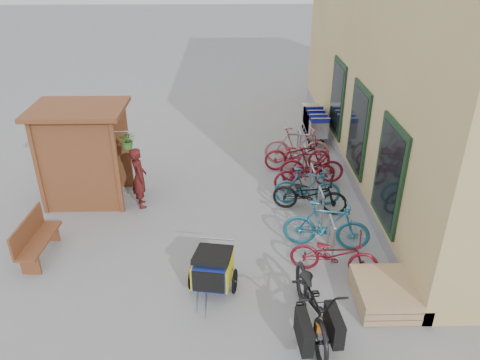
{
  "coord_description": "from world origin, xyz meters",
  "views": [
    {
      "loc": [
        0.29,
        -7.77,
        5.86
      ],
      "look_at": [
        0.5,
        1.5,
        1.0
      ],
      "focal_mm": 35.0,
      "sensor_mm": 36.0,
      "label": 1
    }
  ],
  "objects_px": {
    "bike_1": "(326,225)",
    "bike_5": "(312,165)",
    "bike_4": "(305,172)",
    "bike_6": "(298,154)",
    "bench": "(35,238)",
    "bike_7": "(297,146)",
    "bike_3": "(307,186)",
    "bike_0": "(334,254)",
    "pallet_stack": "(384,293)",
    "person_kiosk": "(139,177)",
    "shopping_carts": "(314,120)",
    "kiosk": "(79,142)",
    "cargo_bike": "(312,302)",
    "child_trailer": "(213,268)",
    "bike_2": "(310,194)"
  },
  "relations": [
    {
      "from": "bench",
      "to": "bike_2",
      "type": "distance_m",
      "value": 6.06
    },
    {
      "from": "shopping_carts",
      "to": "bike_6",
      "type": "bearing_deg",
      "value": -109.89
    },
    {
      "from": "pallet_stack",
      "to": "bike_5",
      "type": "distance_m",
      "value": 4.69
    },
    {
      "from": "bench",
      "to": "bike_4",
      "type": "height_order",
      "value": "bike_4"
    },
    {
      "from": "pallet_stack",
      "to": "child_trailer",
      "type": "bearing_deg",
      "value": 171.62
    },
    {
      "from": "shopping_carts",
      "to": "bike_7",
      "type": "height_order",
      "value": "bike_7"
    },
    {
      "from": "pallet_stack",
      "to": "bike_1",
      "type": "distance_m",
      "value": 1.89
    },
    {
      "from": "person_kiosk",
      "to": "bike_1",
      "type": "bearing_deg",
      "value": -132.5
    },
    {
      "from": "kiosk",
      "to": "cargo_bike",
      "type": "xyz_separation_m",
      "value": [
        4.88,
        -4.44,
        -0.99
      ]
    },
    {
      "from": "kiosk",
      "to": "shopping_carts",
      "type": "xyz_separation_m",
      "value": [
        6.28,
        3.86,
        -0.94
      ]
    },
    {
      "from": "pallet_stack",
      "to": "bike_7",
      "type": "distance_m",
      "value": 5.88
    },
    {
      "from": "pallet_stack",
      "to": "bike_6",
      "type": "xyz_separation_m",
      "value": [
        -0.85,
        5.39,
        0.27
      ]
    },
    {
      "from": "person_kiosk",
      "to": "bike_1",
      "type": "xyz_separation_m",
      "value": [
        4.15,
        -1.83,
        -0.22
      ]
    },
    {
      "from": "person_kiosk",
      "to": "bike_6",
      "type": "relative_size",
      "value": 0.83
    },
    {
      "from": "person_kiosk",
      "to": "bike_0",
      "type": "distance_m",
      "value": 4.95
    },
    {
      "from": "bike_4",
      "to": "bike_7",
      "type": "distance_m",
      "value": 1.47
    },
    {
      "from": "bike_0",
      "to": "bike_6",
      "type": "bearing_deg",
      "value": 15.94
    },
    {
      "from": "bike_5",
      "to": "bike_7",
      "type": "xyz_separation_m",
      "value": [
        -0.24,
        1.16,
        0.05
      ]
    },
    {
      "from": "kiosk",
      "to": "child_trailer",
      "type": "bearing_deg",
      "value": -46.7
    },
    {
      "from": "child_trailer",
      "to": "bench",
      "type": "bearing_deg",
      "value": 172.92
    },
    {
      "from": "child_trailer",
      "to": "bike_4",
      "type": "bearing_deg",
      "value": 69.13
    },
    {
      "from": "person_kiosk",
      "to": "bike_4",
      "type": "distance_m",
      "value": 4.19
    },
    {
      "from": "bike_4",
      "to": "bike_7",
      "type": "bearing_deg",
      "value": -14.55
    },
    {
      "from": "bike_4",
      "to": "bike_5",
      "type": "distance_m",
      "value": 0.38
    },
    {
      "from": "bike_7",
      "to": "cargo_bike",
      "type": "bearing_deg",
      "value": 179.8
    },
    {
      "from": "bike_3",
      "to": "bike_6",
      "type": "distance_m",
      "value": 1.88
    },
    {
      "from": "bike_1",
      "to": "bike_5",
      "type": "distance_m",
      "value": 2.94
    },
    {
      "from": "bike_0",
      "to": "bike_1",
      "type": "xyz_separation_m",
      "value": [
        0.0,
        0.85,
        0.1
      ]
    },
    {
      "from": "bench",
      "to": "bike_4",
      "type": "distance_m",
      "value": 6.53
    },
    {
      "from": "child_trailer",
      "to": "person_kiosk",
      "type": "distance_m",
      "value": 3.61
    },
    {
      "from": "bike_4",
      "to": "bike_3",
      "type": "bearing_deg",
      "value": 159.76
    },
    {
      "from": "kiosk",
      "to": "bike_1",
      "type": "bearing_deg",
      "value": -21.26
    },
    {
      "from": "cargo_bike",
      "to": "bike_3",
      "type": "height_order",
      "value": "cargo_bike"
    },
    {
      "from": "child_trailer",
      "to": "bike_0",
      "type": "relative_size",
      "value": 0.88
    },
    {
      "from": "bike_5",
      "to": "bike_7",
      "type": "bearing_deg",
      "value": 16.02
    },
    {
      "from": "shopping_carts",
      "to": "bike_1",
      "type": "relative_size",
      "value": 1.09
    },
    {
      "from": "pallet_stack",
      "to": "bike_1",
      "type": "bearing_deg",
      "value": 113.2
    },
    {
      "from": "bench",
      "to": "bike_0",
      "type": "bearing_deg",
      "value": -3.09
    },
    {
      "from": "bike_2",
      "to": "cargo_bike",
      "type": "bearing_deg",
      "value": -172.33
    },
    {
      "from": "child_trailer",
      "to": "bike_5",
      "type": "height_order",
      "value": "bike_5"
    },
    {
      "from": "shopping_carts",
      "to": "bike_2",
      "type": "height_order",
      "value": "shopping_carts"
    },
    {
      "from": "pallet_stack",
      "to": "cargo_bike",
      "type": "height_order",
      "value": "cargo_bike"
    },
    {
      "from": "pallet_stack",
      "to": "bike_0",
      "type": "distance_m",
      "value": 1.16
    },
    {
      "from": "pallet_stack",
      "to": "shopping_carts",
      "type": "height_order",
      "value": "shopping_carts"
    },
    {
      "from": "bike_5",
      "to": "bench",
      "type": "bearing_deg",
      "value": 121.48
    },
    {
      "from": "person_kiosk",
      "to": "bike_7",
      "type": "relative_size",
      "value": 0.82
    },
    {
      "from": "bike_0",
      "to": "bench",
      "type": "bearing_deg",
      "value": 98.28
    },
    {
      "from": "kiosk",
      "to": "bike_5",
      "type": "xyz_separation_m",
      "value": [
        5.71,
        0.78,
        -1.05
      ]
    },
    {
      "from": "bike_4",
      "to": "bike_6",
      "type": "height_order",
      "value": "bike_6"
    },
    {
      "from": "kiosk",
      "to": "bike_5",
      "type": "relative_size",
      "value": 1.49
    }
  ]
}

